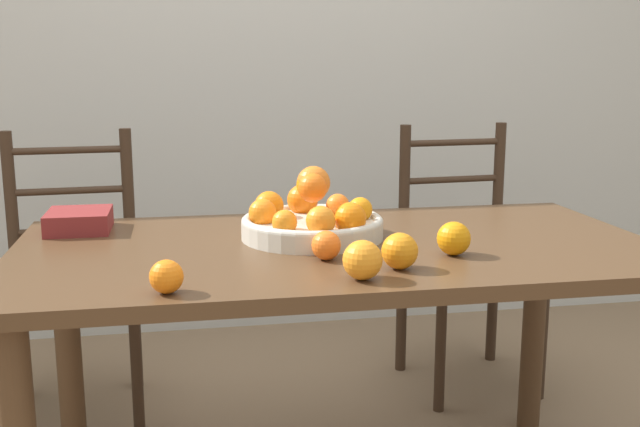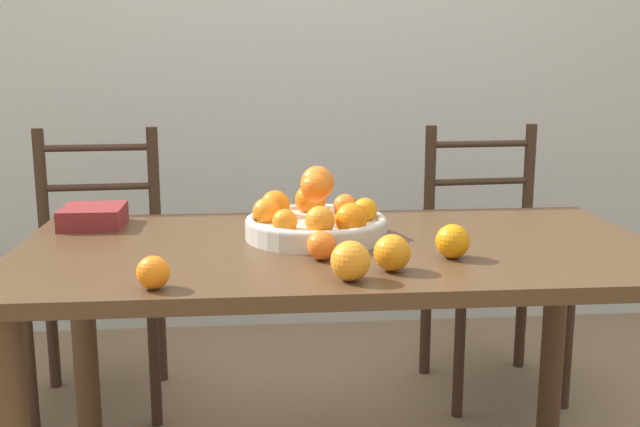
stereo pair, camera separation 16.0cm
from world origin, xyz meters
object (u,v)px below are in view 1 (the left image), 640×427
object	(u,v)px
fruit_bowl	(312,218)
orange_loose_2	(363,260)
chair_left	(73,280)
book_stack	(79,221)
chair_right	(466,260)
orange_loose_0	(166,277)
orange_loose_1	(400,251)
orange_loose_4	(454,238)
orange_loose_3	(326,245)

from	to	relation	value
fruit_bowl	orange_loose_2	world-z (taller)	fruit_bowl
chair_left	book_stack	xyz separation A→B (m)	(0.10, -0.47, 0.29)
chair_right	fruit_bowl	bearing A→B (deg)	-140.33
book_stack	fruit_bowl	bearing A→B (deg)	-17.86
fruit_bowl	orange_loose_2	xyz separation A→B (m)	(0.04, -0.38, -0.01)
orange_loose_0	chair_right	xyz separation A→B (m)	(1.03, 1.06, -0.30)
orange_loose_1	chair_right	bearing A→B (deg)	60.92
book_stack	orange_loose_0	bearing A→B (deg)	-68.47
fruit_bowl	orange_loose_1	size ratio (longest dim) A/B	4.51
orange_loose_4	book_stack	xyz separation A→B (m)	(-0.88, 0.42, -0.01)
orange_loose_0	orange_loose_4	bearing A→B (deg)	15.29
orange_loose_3	orange_loose_4	world-z (taller)	orange_loose_4
fruit_bowl	orange_loose_4	distance (m)	0.37
fruit_bowl	book_stack	bearing A→B (deg)	162.14
orange_loose_1	orange_loose_2	distance (m)	0.12
fruit_bowl	orange_loose_0	size ratio (longest dim) A/B	5.42
orange_loose_2	orange_loose_3	xyz separation A→B (m)	(-0.04, 0.17, -0.01)
orange_loose_3	orange_loose_1	bearing A→B (deg)	-36.26
orange_loose_0	chair_left	bearing A→B (deg)	107.27
orange_loose_0	orange_loose_2	bearing A→B (deg)	3.15
fruit_bowl	orange_loose_3	world-z (taller)	fruit_bowl
orange_loose_0	orange_loose_3	distance (m)	0.39
orange_loose_1	book_stack	distance (m)	0.88
chair_left	chair_right	size ratio (longest dim) A/B	1.00
orange_loose_2	book_stack	world-z (taller)	orange_loose_2
orange_loose_2	chair_left	size ratio (longest dim) A/B	0.09
orange_loose_1	chair_left	size ratio (longest dim) A/B	0.08
fruit_bowl	chair_left	bearing A→B (deg)	136.00
orange_loose_2	chair_right	bearing A→B (deg)	58.37
orange_loose_4	fruit_bowl	bearing A→B (deg)	141.87
orange_loose_4	orange_loose_1	bearing A→B (deg)	-149.51
orange_loose_0	orange_loose_3	xyz separation A→B (m)	(0.35, 0.19, 0.00)
orange_loose_4	chair_right	distance (m)	1.02
chair_left	chair_right	xyz separation A→B (m)	(1.36, -0.00, 0.00)
fruit_bowl	chair_right	distance (m)	1.00
chair_right	orange_loose_3	bearing A→B (deg)	-132.44
chair_left	fruit_bowl	bearing A→B (deg)	-47.83
orange_loose_0	orange_loose_1	bearing A→B (deg)	9.80
orange_loose_1	chair_right	world-z (taller)	chair_right
orange_loose_3	orange_loose_4	xyz separation A→B (m)	(0.30, -0.01, 0.01)
orange_loose_0	book_stack	xyz separation A→B (m)	(-0.23, 0.59, -0.01)
orange_loose_0	chair_right	bearing A→B (deg)	45.85
orange_loose_0	book_stack	world-z (taller)	orange_loose_0
orange_loose_0	chair_right	size ratio (longest dim) A/B	0.07
orange_loose_1	orange_loose_4	size ratio (longest dim) A/B	1.02
orange_loose_2	orange_loose_0	bearing A→B (deg)	-176.85
fruit_bowl	orange_loose_4	xyz separation A→B (m)	(0.29, -0.23, -0.01)
orange_loose_2	chair_right	world-z (taller)	chair_right
chair_right	book_stack	size ratio (longest dim) A/B	5.40
fruit_bowl	orange_loose_1	distance (m)	0.35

